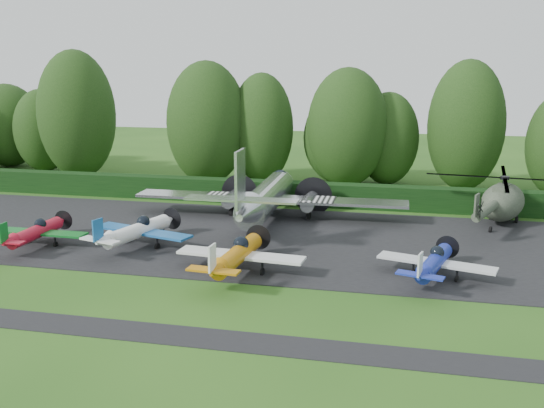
% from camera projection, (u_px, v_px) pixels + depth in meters
% --- Properties ---
extents(ground, '(160.00, 160.00, 0.00)m').
position_uv_depth(ground, '(196.00, 287.00, 33.31)').
color(ground, '#1F4914').
rests_on(ground, ground).
extents(apron, '(70.00, 18.00, 0.01)m').
position_uv_depth(apron, '(243.00, 238.00, 42.83)').
color(apron, black).
rests_on(apron, ground).
extents(taxiway_verge, '(70.00, 2.00, 0.00)m').
position_uv_depth(taxiway_verge, '(152.00, 333.00, 27.60)').
color(taxiway_verge, black).
rests_on(taxiway_verge, ground).
extents(hedgerow, '(90.00, 1.60, 2.00)m').
position_uv_depth(hedgerow, '(276.00, 204.00, 53.30)').
color(hedgerow, black).
rests_on(hedgerow, ground).
extents(transport_plane, '(21.67, 16.62, 6.95)m').
position_uv_depth(transport_plane, '(266.00, 198.00, 46.65)').
color(transport_plane, silver).
rests_on(transport_plane, ground).
extents(light_plane_red, '(6.57, 6.90, 2.52)m').
position_uv_depth(light_plane_red, '(36.00, 232.00, 40.41)').
color(light_plane_red, '#B11025').
rests_on(light_plane_red, ground).
extents(light_plane_white, '(7.36, 7.74, 2.83)m').
position_uv_depth(light_plane_white, '(138.00, 230.00, 40.27)').
color(light_plane_white, white).
rests_on(light_plane_white, ground).
extents(light_plane_orange, '(7.63, 8.03, 2.93)m').
position_uv_depth(light_plane_orange, '(237.00, 255.00, 35.04)').
color(light_plane_orange, '#BC730B').
rests_on(light_plane_orange, ground).
extents(light_plane_blue, '(6.67, 7.01, 2.56)m').
position_uv_depth(light_plane_blue, '(434.00, 262.00, 34.18)').
color(light_plane_blue, '#1A299E').
rests_on(light_plane_blue, ground).
extents(helicopter, '(11.50, 13.47, 3.70)m').
position_uv_depth(helicopter, '(503.00, 199.00, 46.00)').
color(helicopter, '#353F30').
rests_on(helicopter, ground).
extents(tree_0, '(6.17, 6.17, 9.33)m').
position_uv_depth(tree_0, '(388.00, 139.00, 60.84)').
color(tree_0, black).
rests_on(tree_0, ground).
extents(tree_1, '(7.25, 7.25, 12.49)m').
position_uv_depth(tree_1, '(466.00, 126.00, 57.74)').
color(tree_1, black).
rests_on(tree_1, ground).
extents(tree_3, '(8.06, 8.06, 13.52)m').
position_uv_depth(tree_3, '(77.00, 115.00, 63.85)').
color(tree_3, black).
rests_on(tree_3, ground).
extents(tree_5, '(7.96, 7.96, 11.74)m').
position_uv_depth(tree_5, '(347.00, 128.00, 59.54)').
color(tree_5, black).
rests_on(tree_5, ground).
extents(tree_7, '(8.14, 8.14, 12.38)m').
position_uv_depth(tree_7, '(207.00, 123.00, 60.83)').
color(tree_7, black).
rests_on(tree_7, ground).
extents(tree_8, '(6.42, 6.42, 11.20)m').
position_uv_depth(tree_8, '(262.00, 129.00, 61.36)').
color(tree_8, black).
rests_on(tree_8, ground).
extents(tree_9, '(6.32, 6.32, 9.31)m').
position_uv_depth(tree_9, '(43.00, 131.00, 68.40)').
color(tree_9, black).
rests_on(tree_9, ground).
extents(tree_11, '(8.19, 8.19, 9.79)m').
position_uv_depth(tree_11, '(7.00, 125.00, 71.76)').
color(tree_11, black).
rests_on(tree_11, ground).
extents(tree_12, '(7.85, 7.85, 9.48)m').
position_uv_depth(tree_12, '(342.00, 138.00, 61.12)').
color(tree_12, black).
rests_on(tree_12, ground).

